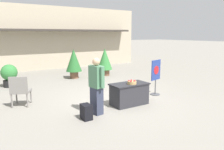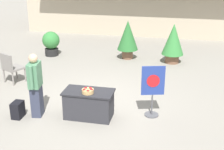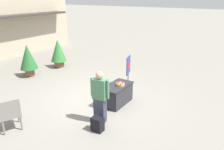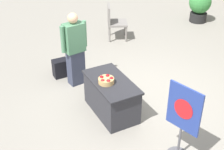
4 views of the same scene
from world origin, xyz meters
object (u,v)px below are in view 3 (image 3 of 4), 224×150
(person_visitor, at_px, (100,97))
(potted_plant_far_left, at_px, (58,52))
(display_table, at_px, (117,94))
(poster_board, at_px, (128,70))
(backpack, at_px, (97,124))
(patio_chair, at_px, (10,113))
(potted_plant_near_right, at_px, (28,58))
(apple_basket, at_px, (120,84))

(person_visitor, bearing_deg, potted_plant_far_left, 49.21)
(display_table, relative_size, potted_plant_far_left, 0.82)
(person_visitor, bearing_deg, display_table, -0.00)
(poster_board, height_order, potted_plant_far_left, potted_plant_far_left)
(backpack, distance_m, patio_chair, 2.49)
(backpack, bearing_deg, potted_plant_near_right, 70.90)
(display_table, bearing_deg, poster_board, 15.09)
(display_table, xyz_separation_m, apple_basket, (0.02, -0.11, 0.41))
(apple_basket, bearing_deg, potted_plant_near_right, 88.74)
(potted_plant_near_right, bearing_deg, poster_board, -72.95)
(patio_chair, height_order, potted_plant_near_right, potted_plant_near_right)
(backpack, xyz_separation_m, patio_chair, (-1.31, 2.09, 0.35))
(patio_chair, height_order, potted_plant_far_left, potted_plant_far_left)
(apple_basket, height_order, patio_chair, patio_chair)
(apple_basket, relative_size, potted_plant_far_left, 0.19)
(person_visitor, height_order, backpack, person_visitor)
(backpack, distance_m, poster_board, 3.44)
(patio_chair, bearing_deg, potted_plant_near_right, -18.29)
(apple_basket, relative_size, person_visitor, 0.18)
(apple_basket, height_order, potted_plant_far_left, potted_plant_far_left)
(display_table, height_order, potted_plant_near_right, potted_plant_near_right)
(potted_plant_far_left, bearing_deg, backpack, -124.71)
(potted_plant_far_left, bearing_deg, patio_chair, -147.40)
(potted_plant_near_right, height_order, potted_plant_far_left, potted_plant_near_right)
(poster_board, xyz_separation_m, potted_plant_near_right, (-1.41, 4.61, 0.16))
(apple_basket, bearing_deg, poster_board, 19.11)
(person_visitor, xyz_separation_m, backpack, (-0.44, -0.22, -0.63))
(patio_chair, bearing_deg, potted_plant_far_left, -31.99)
(apple_basket, xyz_separation_m, poster_board, (1.53, 0.53, -0.04))
(person_visitor, xyz_separation_m, potted_plant_far_left, (3.20, 5.04, 0.01))
(display_table, distance_m, backpack, 1.80)
(apple_basket, height_order, backpack, apple_basket)
(patio_chair, bearing_deg, apple_basket, -94.80)
(person_visitor, xyz_separation_m, potted_plant_near_right, (1.44, 5.22, 0.05))
(person_visitor, distance_m, potted_plant_far_left, 5.97)
(poster_board, bearing_deg, display_table, -90.27)
(potted_plant_near_right, bearing_deg, patio_chair, -133.70)
(potted_plant_far_left, bearing_deg, poster_board, -94.50)
(backpack, bearing_deg, apple_basket, 9.52)
(person_visitor, relative_size, poster_board, 1.23)
(person_visitor, height_order, poster_board, person_visitor)
(patio_chair, bearing_deg, display_table, -93.36)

